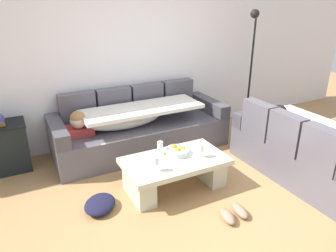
{
  "coord_description": "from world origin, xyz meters",
  "views": [
    {
      "loc": [
        -1.82,
        -2.38,
        2.12
      ],
      "look_at": [
        -0.06,
        1.03,
        0.55
      ],
      "focal_mm": 33.88,
      "sensor_mm": 36.0,
      "label": 1
    }
  ],
  "objects": [
    {
      "name": "couch_along_wall",
      "position": [
        -0.26,
        1.63,
        0.33
      ],
      "size": [
        2.51,
        0.92,
        0.88
      ],
      "color": "#56535D",
      "rests_on": "ground_plane"
    },
    {
      "name": "wine_glass_near_right",
      "position": [
        0.03,
        0.37,
        0.5
      ],
      "size": [
        0.07,
        0.07,
        0.17
      ],
      "color": "silver",
      "rests_on": "coffee_table"
    },
    {
      "name": "back_wall",
      "position": [
        0.0,
        2.15,
        1.35
      ],
      "size": [
        9.0,
        0.1,
        2.7
      ],
      "primitive_type": "cube",
      "color": "white",
      "rests_on": "ground_plane"
    },
    {
      "name": "pair_of_shoes",
      "position": [
        0.01,
        -0.3,
        0.04
      ],
      "size": [
        0.33,
        0.3,
        0.09
      ],
      "color": "#8C7259",
      "rests_on": "ground_plane"
    },
    {
      "name": "crumpled_garment",
      "position": [
        -1.18,
        0.46,
        0.06
      ],
      "size": [
        0.49,
        0.51,
        0.12
      ],
      "primitive_type": "ellipsoid",
      "rotation": [
        0.0,
        0.0,
        0.98
      ],
      "color": "#191933",
      "rests_on": "ground_plane"
    },
    {
      "name": "wine_glass_near_left",
      "position": [
        -0.57,
        0.33,
        0.5
      ],
      "size": [
        0.07,
        0.07,
        0.17
      ],
      "color": "silver",
      "rests_on": "coffee_table"
    },
    {
      "name": "wine_glass_far_back",
      "position": [
        -0.37,
        0.65,
        0.5
      ],
      "size": [
        0.07,
        0.07,
        0.17
      ],
      "color": "silver",
      "rests_on": "coffee_table"
    },
    {
      "name": "couch_near_window",
      "position": [
        1.32,
        0.01,
        0.33
      ],
      "size": [
        0.92,
        1.81,
        0.88
      ],
      "rotation": [
        0.0,
        0.0,
        1.57
      ],
      "color": "#56535D",
      "rests_on": "ground_plane"
    },
    {
      "name": "open_magazine",
      "position": [
        -0.04,
        0.51,
        0.39
      ],
      "size": [
        0.33,
        0.28,
        0.01
      ],
      "primitive_type": "cube",
      "rotation": [
        0.0,
        0.0,
        -0.27
      ],
      "color": "white",
      "rests_on": "coffee_table"
    },
    {
      "name": "coffee_table",
      "position": [
        -0.26,
        0.47,
        0.24
      ],
      "size": [
        1.2,
        0.68,
        0.38
      ],
      "color": "beige",
      "rests_on": "ground_plane"
    },
    {
      "name": "floor_lamp",
      "position": [
        1.79,
        1.64,
        1.12
      ],
      "size": [
        0.33,
        0.31,
        1.95
      ],
      "color": "black",
      "rests_on": "ground_plane"
    },
    {
      "name": "ground_plane",
      "position": [
        0.0,
        0.0,
        0.0
      ],
      "size": [
        14.0,
        14.0,
        0.0
      ],
      "primitive_type": "plane",
      "color": "#AA7C4D"
    },
    {
      "name": "fruit_bowl",
      "position": [
        -0.18,
        0.57,
        0.42
      ],
      "size": [
        0.28,
        0.28,
        0.1
      ],
      "color": "silver",
      "rests_on": "coffee_table"
    }
  ]
}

